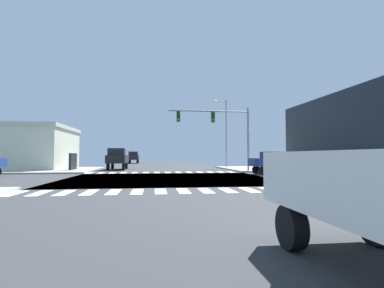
% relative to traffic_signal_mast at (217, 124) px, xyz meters
% --- Properties ---
extents(ground, '(90.00, 90.00, 0.05)m').
position_rel_traffic_signal_mast_xyz_m(ground, '(-4.88, -7.19, -4.62)').
color(ground, '#303235').
extents(sidewalk_corner_ne, '(12.00, 12.00, 0.14)m').
position_rel_traffic_signal_mast_xyz_m(sidewalk_corner_ne, '(8.12, 4.81, -4.53)').
color(sidewalk_corner_ne, '#A09B91').
rests_on(sidewalk_corner_ne, ground).
extents(sidewalk_corner_nw, '(12.00, 12.00, 0.14)m').
position_rel_traffic_signal_mast_xyz_m(sidewalk_corner_nw, '(-17.88, 4.81, -4.53)').
color(sidewalk_corner_nw, '#A09C95').
rests_on(sidewalk_corner_nw, ground).
extents(crosswalk_near, '(13.50, 2.00, 0.01)m').
position_rel_traffic_signal_mast_xyz_m(crosswalk_near, '(-5.13, -14.49, -4.59)').
color(crosswalk_near, silver).
rests_on(crosswalk_near, ground).
extents(crosswalk_far, '(13.50, 2.00, 0.01)m').
position_rel_traffic_signal_mast_xyz_m(crosswalk_far, '(-5.13, 0.11, -4.59)').
color(crosswalk_far, silver).
rests_on(crosswalk_far, ground).
extents(traffic_signal_mast, '(7.75, 0.55, 6.16)m').
position_rel_traffic_signal_mast_xyz_m(traffic_signal_mast, '(0.00, 0.00, 0.00)').
color(traffic_signal_mast, gray).
rests_on(traffic_signal_mast, ground).
extents(street_lamp, '(1.78, 0.32, 8.58)m').
position_rel_traffic_signal_mast_xyz_m(street_lamp, '(2.92, 9.04, 0.49)').
color(street_lamp, gray).
rests_on(street_lamp, ground).
extents(bank_building, '(12.60, 10.12, 4.84)m').
position_rel_traffic_signal_mast_xyz_m(bank_building, '(-20.91, 7.65, -2.17)').
color(bank_building, beige).
rests_on(bank_building, ground).
extents(pickup_nearside_1, '(2.00, 5.10, 2.35)m').
position_rel_traffic_signal_mast_xyz_m(pickup_nearside_1, '(-9.88, 6.12, -3.30)').
color(pickup_nearside_1, black).
rests_on(pickup_nearside_1, ground).
extents(sedan_farside_1, '(4.30, 1.80, 1.88)m').
position_rel_traffic_signal_mast_xyz_m(sedan_farside_1, '(4.25, -3.69, -3.48)').
color(sedan_farside_1, black).
rests_on(sedan_farside_1, ground).
extents(pickup_outer_2, '(2.00, 5.10, 2.35)m').
position_rel_traffic_signal_mast_xyz_m(pickup_outer_2, '(-9.88, 32.65, -3.30)').
color(pickup_outer_2, black).
rests_on(pickup_outer_2, ground).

